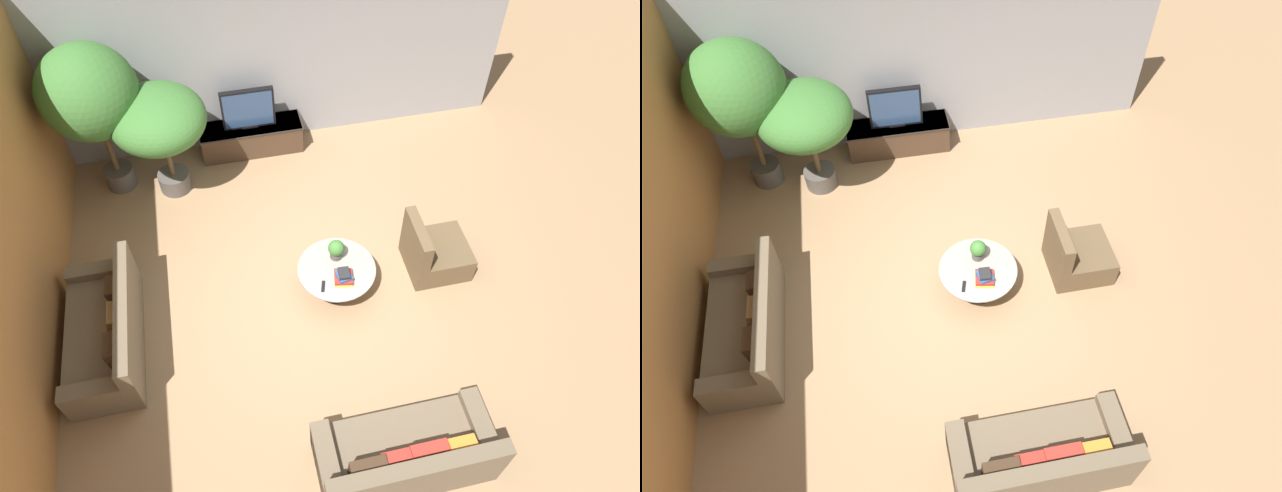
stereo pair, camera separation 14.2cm
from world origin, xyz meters
TOP-DOWN VIEW (x-y plane):
  - ground_plane at (0.00, 0.00)m, footprint 24.00×24.00m
  - back_wall_stone at (0.00, 3.26)m, footprint 7.40×0.12m
  - side_wall_left at (-3.26, 0.20)m, footprint 0.12×7.40m
  - media_console at (-0.39, 2.94)m, footprint 1.63×0.50m
  - television at (-0.39, 2.94)m, footprint 0.82×0.13m
  - coffee_table at (0.31, 0.01)m, footprint 1.02×1.02m
  - couch_by_wall at (-2.60, -0.24)m, footprint 0.84×1.86m
  - couch_near_entry at (0.47, -2.42)m, footprint 1.86×0.84m
  - armchair_wicker at (1.67, 0.08)m, footprint 0.80×0.76m
  - potted_palm_tall at (-2.47, 2.59)m, footprint 1.33×1.33m
  - potted_palm_corner at (-1.66, 2.34)m, footprint 1.33×1.33m
  - potted_plant_tabletop at (0.34, 0.20)m, footprint 0.21×0.21m
  - book_stack at (0.36, -0.17)m, footprint 0.28×0.29m
  - remote_black at (0.08, -0.23)m, footprint 0.08×0.16m

SIDE VIEW (x-z plane):
  - ground_plane at x=0.00m, z-range 0.00..0.00m
  - media_console at x=-0.39m, z-range 0.01..0.50m
  - armchair_wicker at x=1.67m, z-range -0.16..0.70m
  - coffee_table at x=0.31m, z-range 0.08..0.48m
  - couch_by_wall at x=-2.60m, z-range -0.14..0.70m
  - couch_near_entry at x=0.47m, z-range -0.13..0.71m
  - remote_black at x=0.08m, z-range 0.40..0.42m
  - book_stack at x=0.36m, z-range 0.39..0.53m
  - potted_plant_tabletop at x=0.34m, z-range 0.41..0.71m
  - television at x=-0.39m, z-range 0.49..1.15m
  - potted_palm_corner at x=-1.66m, z-range 0.41..2.14m
  - back_wall_stone at x=0.00m, z-range 0.00..3.00m
  - side_wall_left at x=-3.26m, z-range 0.00..3.00m
  - potted_palm_tall at x=-2.47m, z-range 0.49..2.83m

